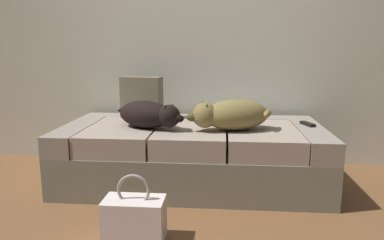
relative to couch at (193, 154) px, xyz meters
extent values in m
cube|color=silver|center=(0.00, 0.60, 1.18)|extent=(6.40, 0.10, 2.80)
cube|color=gray|center=(0.00, 0.00, -0.07)|extent=(1.94, 0.95, 0.30)
cube|color=gray|center=(-0.87, 0.00, 0.15)|extent=(0.20, 0.95, 0.15)
cube|color=gray|center=(0.87, 0.00, 0.15)|extent=(0.20, 0.95, 0.15)
cube|color=gray|center=(0.00, 0.37, 0.15)|extent=(1.54, 0.20, 0.15)
cube|color=#A59484|center=(-0.51, -0.10, 0.15)|extent=(0.50, 0.73, 0.15)
cube|color=#A59484|center=(0.00, -0.10, 0.15)|extent=(0.50, 0.73, 0.15)
cube|color=#A59484|center=(0.51, -0.10, 0.15)|extent=(0.50, 0.73, 0.15)
ellipsoid|color=black|center=(-0.34, -0.11, 0.32)|extent=(0.50, 0.40, 0.20)
sphere|color=black|center=(-0.15, -0.20, 0.33)|extent=(0.16, 0.16, 0.16)
ellipsoid|color=black|center=(-0.08, -0.23, 0.32)|extent=(0.11, 0.09, 0.06)
cone|color=black|center=(-0.13, -0.16, 0.39)|extent=(0.04, 0.04, 0.05)
cone|color=black|center=(-0.17, -0.24, 0.39)|extent=(0.04, 0.04, 0.05)
ellipsoid|color=black|center=(-0.49, 0.02, 0.33)|extent=(0.17, 0.14, 0.05)
ellipsoid|color=olive|center=(0.32, -0.13, 0.33)|extent=(0.53, 0.39, 0.22)
sphere|color=olive|center=(0.10, -0.19, 0.34)|extent=(0.18, 0.18, 0.18)
ellipsoid|color=#4B4122|center=(0.03, -0.22, 0.33)|extent=(0.12, 0.09, 0.06)
cone|color=#4B4122|center=(0.12, -0.24, 0.41)|extent=(0.05, 0.05, 0.05)
cone|color=#4B4122|center=(0.09, -0.15, 0.41)|extent=(0.05, 0.05, 0.05)
ellipsoid|color=olive|center=(0.54, -0.12, 0.35)|extent=(0.09, 0.19, 0.05)
cube|color=black|center=(0.86, 0.07, 0.24)|extent=(0.09, 0.16, 0.02)
cube|color=#716850|center=(-0.45, 0.27, 0.40)|extent=(0.36, 0.18, 0.34)
cube|color=silver|center=(-0.23, -0.90, -0.10)|extent=(0.32, 0.18, 0.24)
torus|color=#A69C97|center=(-0.23, -0.90, 0.07)|extent=(0.18, 0.02, 0.18)
camera|label=1|loc=(0.22, -2.63, 0.79)|focal=33.46mm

